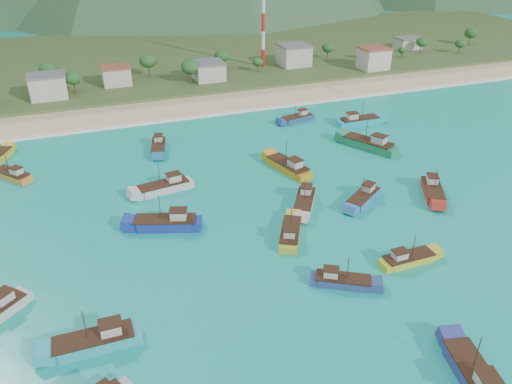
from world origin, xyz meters
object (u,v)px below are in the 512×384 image
object	(u,v)px
boat_4	(165,187)
boat_17	(288,167)
boat_25	(433,191)
boat_27	(12,175)
boat_29	(305,202)
boat_6	(96,342)
boat_14	(342,282)
boat_5	(408,260)
boat_12	(290,234)
boat_1	(159,147)
boat_21	(167,224)
boat_26	(359,121)
boat_28	(475,378)
boat_7	(369,145)
boat_19	(297,119)
radio_tower	(263,13)
boat_3	(363,198)

from	to	relation	value
boat_4	boat_17	distance (m)	26.92
boat_4	boat_25	world-z (taller)	boat_4
boat_27	boat_29	distance (m)	61.70
boat_6	boat_14	size ratio (longest dim) A/B	1.21
boat_5	boat_29	bearing A→B (deg)	-162.11
boat_4	boat_5	size ratio (longest dim) A/B	1.25
boat_12	boat_29	distance (m)	11.47
boat_12	boat_5	bearing A→B (deg)	-13.27
boat_1	boat_21	world-z (taller)	boat_21
boat_6	boat_26	world-z (taller)	boat_26
boat_1	boat_28	xyz separation A→B (m)	(21.84, -80.71, 0.15)
boat_7	boat_14	xyz separation A→B (m)	(-30.92, -42.38, -0.44)
boat_17	boat_19	size ratio (longest dim) A/B	1.22
boat_7	boat_19	world-z (taller)	boat_7
boat_5	boat_19	world-z (taller)	boat_19
radio_tower	boat_26	distance (m)	62.36
boat_14	boat_21	size ratio (longest dim) A/B	0.74
boat_5	boat_14	world-z (taller)	boat_5
boat_6	boat_26	bearing A→B (deg)	-51.20
boat_4	boat_21	world-z (taller)	boat_21
boat_7	boat_14	distance (m)	52.47
radio_tower	boat_19	size ratio (longest dim) A/B	3.60
boat_1	boat_25	distance (m)	62.07
boat_1	boat_19	size ratio (longest dim) A/B	1.03
boat_14	boat_6	bearing A→B (deg)	-59.41
radio_tower	boat_26	world-z (taller)	radio_tower
boat_21	boat_7	bearing A→B (deg)	-52.30
boat_4	boat_28	distance (m)	64.69
boat_5	radio_tower	bearing A→B (deg)	169.54
boat_1	boat_14	distance (m)	61.41
boat_21	boat_6	bearing A→B (deg)	169.16
boat_1	boat_3	world-z (taller)	boat_3
boat_14	boat_27	size ratio (longest dim) A/B	0.97
boat_28	boat_7	bearing A→B (deg)	82.41
boat_19	boat_27	xyz separation A→B (m)	(-70.60, -10.20, 0.01)
boat_6	boat_21	world-z (taller)	boat_21
boat_1	boat_3	xyz separation A→B (m)	(32.45, -38.45, 0.01)
boat_5	boat_25	size ratio (longest dim) A/B	0.85
boat_21	boat_14	bearing A→B (deg)	-120.35
radio_tower	boat_27	size ratio (longest dim) A/B	3.87
radio_tower	boat_1	bearing A→B (deg)	-130.41
boat_5	boat_6	size ratio (longest dim) A/B	0.83
boat_28	boat_5	bearing A→B (deg)	87.36
radio_tower	boat_14	distance (m)	122.46
boat_6	boat_29	xyz separation A→B (m)	(40.35, 23.32, -0.06)
boat_4	boat_28	world-z (taller)	boat_28
boat_29	boat_4	bearing A→B (deg)	-0.05
boat_27	boat_28	xyz separation A→B (m)	(53.56, -76.71, 0.18)
boat_1	boat_14	bearing A→B (deg)	117.87
boat_29	boat_26	bearing A→B (deg)	-101.22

